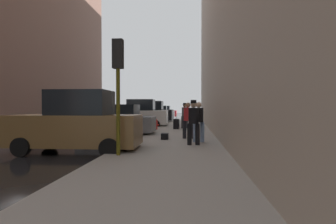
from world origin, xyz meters
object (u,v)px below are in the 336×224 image
object	(u,v)px
fire_hydrant	(156,124)
rolling_suitcase	(176,124)
parked_silver_sedan	(158,113)
pedestrian_with_fedora	(194,120)
parked_white_van	(139,115)
parked_black_suv	(151,113)
pedestrian_with_beanie	(185,114)
parked_gray_coupe	(118,121)
duffel_bag	(165,136)
pedestrian_in_red_jacket	(188,118)
pedestrian_in_jeans	(199,120)
parked_red_hatchback	(162,112)
traffic_light	(118,71)
parked_bronze_suv	(77,124)

from	to	relation	value
fire_hydrant	rolling_suitcase	size ratio (longest dim) A/B	0.68
parked_silver_sedan	pedestrian_with_fedora	xyz separation A→B (m)	(4.22, -22.32, 0.29)
parked_white_van	parked_black_suv	xyz separation A→B (m)	(-0.00, 6.35, 0.00)
parked_black_suv	pedestrian_with_beanie	bearing A→B (deg)	-66.95
parked_gray_coupe	duffel_bag	distance (m)	3.85
pedestrian_in_red_jacket	pedestrian_in_jeans	size ratio (longest dim) A/B	1.00
parked_gray_coupe	parked_white_van	distance (m)	6.23
pedestrian_with_beanie	pedestrian_with_fedora	bearing A→B (deg)	-86.23
pedestrian_with_fedora	rolling_suitcase	bearing A→B (deg)	98.25
parked_red_hatchback	pedestrian_with_beanie	xyz separation A→B (m)	(3.69, -19.52, 0.29)
parked_gray_coupe	pedestrian_with_fedora	bearing A→B (deg)	-44.39
parked_black_suv	rolling_suitcase	size ratio (longest dim) A/B	4.47
parked_white_van	traffic_light	xyz separation A→B (m)	(1.85, -12.76, 1.73)
parked_white_van	fire_hydrant	size ratio (longest dim) A/B	6.57
parked_bronze_suv	pedestrian_with_beanie	size ratio (longest dim) A/B	2.61
pedestrian_with_fedora	rolling_suitcase	world-z (taller)	pedestrian_with_fedora
parked_silver_sedan	parked_red_hatchback	world-z (taller)	same
rolling_suitcase	duffel_bag	distance (m)	5.79
pedestrian_in_jeans	rolling_suitcase	distance (m)	6.71
pedestrian_with_beanie	parked_gray_coupe	bearing A→B (deg)	-133.36
parked_gray_coupe	pedestrian_in_red_jacket	world-z (taller)	pedestrian_in_red_jacket
parked_silver_sedan	pedestrian_in_jeans	distance (m)	21.88
parked_red_hatchback	parked_gray_coupe	bearing A→B (deg)	-90.00
parked_bronze_suv	traffic_light	xyz separation A→B (m)	(1.85, -1.18, 1.73)
pedestrian_in_red_jacket	pedestrian_with_fedora	distance (m)	2.11
parked_white_van	pedestrian_in_red_jacket	xyz separation A→B (m)	(3.98, -8.26, 0.07)
pedestrian_in_red_jacket	pedestrian_in_jeans	distance (m)	1.29
parked_bronze_suv	fire_hydrant	bearing A→B (deg)	77.42
pedestrian_with_fedora	fire_hydrant	bearing A→B (deg)	109.38
pedestrian_with_beanie	duffel_bag	world-z (taller)	pedestrian_with_beanie
parked_silver_sedan	pedestrian_with_beanie	bearing A→B (deg)	-75.52
traffic_light	pedestrian_with_beanie	bearing A→B (deg)	80.02
parked_gray_coupe	fire_hydrant	distance (m)	3.30
parked_white_van	traffic_light	world-z (taller)	traffic_light
parked_silver_sedan	traffic_light	distance (m)	24.86
fire_hydrant	pedestrian_in_jeans	size ratio (longest dim) A/B	0.41
parked_white_van	pedestrian_with_beanie	world-z (taller)	parked_white_van
pedestrian_with_fedora	duffel_bag	size ratio (longest dim) A/B	4.04
fire_hydrant	duffel_bag	bearing A→B (deg)	-77.97
parked_black_suv	fire_hydrant	bearing A→B (deg)	-79.62
traffic_light	parked_silver_sedan	bearing A→B (deg)	94.29
pedestrian_with_fedora	parked_black_suv	bearing A→B (deg)	104.17
fire_hydrant	pedestrian_in_red_jacket	distance (m)	5.28
parked_gray_coupe	parked_silver_sedan	world-z (taller)	same
parked_black_suv	parked_silver_sedan	size ratio (longest dim) A/B	1.10
traffic_light	parked_gray_coupe	bearing A→B (deg)	105.85
parked_bronze_suv	fire_hydrant	xyz separation A→B (m)	(1.80, 8.09, -0.54)
parked_white_van	parked_silver_sedan	world-z (taller)	parked_white_van
parked_gray_coupe	parked_white_van	bearing A→B (deg)	90.00
parked_gray_coupe	parked_black_suv	xyz separation A→B (m)	(-0.00, 12.58, 0.18)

